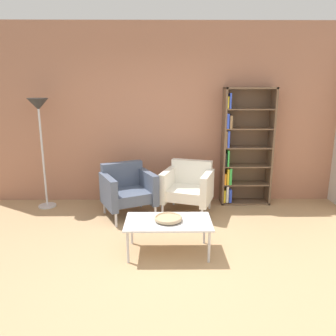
# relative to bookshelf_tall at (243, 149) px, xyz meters

# --- Properties ---
(ground_plane) EXTENTS (8.32, 8.32, 0.00)m
(ground_plane) POSITION_rel_bookshelf_tall_xyz_m (-1.24, -2.25, -0.92)
(ground_plane) COLOR tan
(brick_back_panel) EXTENTS (6.40, 0.12, 2.90)m
(brick_back_panel) POSITION_rel_bookshelf_tall_xyz_m (-1.24, 0.21, 0.53)
(brick_back_panel) COLOR #A87056
(brick_back_panel) RESTS_ON ground_plane
(bookshelf_tall) EXTENTS (0.80, 0.30, 1.90)m
(bookshelf_tall) POSITION_rel_bookshelf_tall_xyz_m (0.00, 0.00, 0.00)
(bookshelf_tall) COLOR brown
(bookshelf_tall) RESTS_ON ground_plane
(coffee_table_low) EXTENTS (1.00, 0.56, 0.40)m
(coffee_table_low) POSITION_rel_bookshelf_tall_xyz_m (-1.24, -1.74, -0.55)
(coffee_table_low) COLOR silver
(coffee_table_low) RESTS_ON ground_plane
(decorative_bowl) EXTENTS (0.32, 0.32, 0.05)m
(decorative_bowl) POSITION_rel_bookshelf_tall_xyz_m (-1.24, -1.74, -0.48)
(decorative_bowl) COLOR tan
(decorative_bowl) RESTS_ON coffee_table_low
(armchair_corner_red) EXTENTS (0.88, 0.84, 0.78)m
(armchair_corner_red) POSITION_rel_bookshelf_tall_xyz_m (-0.92, -0.42, -0.50)
(armchair_corner_red) COLOR white
(armchair_corner_red) RESTS_ON ground_plane
(armchair_by_bookshelf) EXTENTS (0.92, 0.89, 0.78)m
(armchair_by_bookshelf) POSITION_rel_bookshelf_tall_xyz_m (-1.84, -0.56, -0.50)
(armchair_by_bookshelf) COLOR #4C566B
(armchair_by_bookshelf) RESTS_ON ground_plane
(floor_lamp_torchiere) EXTENTS (0.32, 0.32, 1.74)m
(floor_lamp_torchiere) POSITION_rel_bookshelf_tall_xyz_m (-3.20, -0.18, 0.53)
(floor_lamp_torchiere) COLOR silver
(floor_lamp_torchiere) RESTS_ON ground_plane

